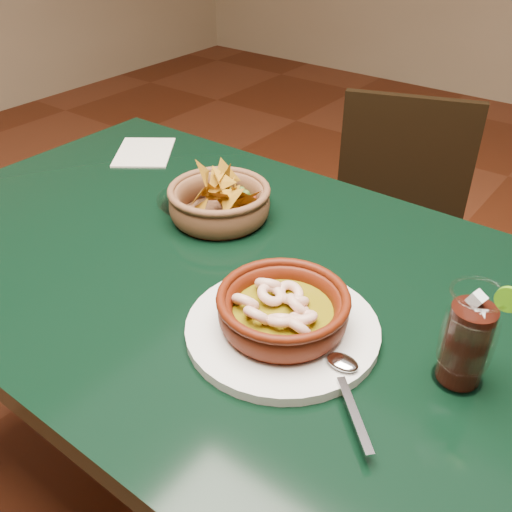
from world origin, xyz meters
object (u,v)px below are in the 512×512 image
Objects in this scene: cola_drink at (468,338)px; shrimp_plate at (283,315)px; dining_table at (203,296)px; dining_chair at (392,239)px; chip_basket at (220,202)px.

shrimp_plate is at bearing -164.27° from cola_drink.
dining_table is 1.44× the size of dining_chair.
chip_basket is (-0.05, 0.12, 0.14)m from dining_table.
dining_table is at bearing -65.88° from chip_basket.
dining_table is at bearing -95.93° from dining_chair.
cola_drink is (0.48, -0.02, 0.17)m from dining_table.
cola_drink is at bearing -2.34° from dining_table.
cola_drink is (0.41, -0.72, 0.36)m from dining_chair.
chip_basket reaches higher than shrimp_plate.
cola_drink reaches higher than dining_chair.
dining_chair is at bearing 77.99° from chip_basket.
shrimp_plate is at bearing -77.98° from dining_chair.
dining_chair is at bearing 119.44° from cola_drink.
dining_chair is (0.07, 0.70, -0.19)m from dining_table.
cola_drink is at bearing 15.73° from shrimp_plate.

